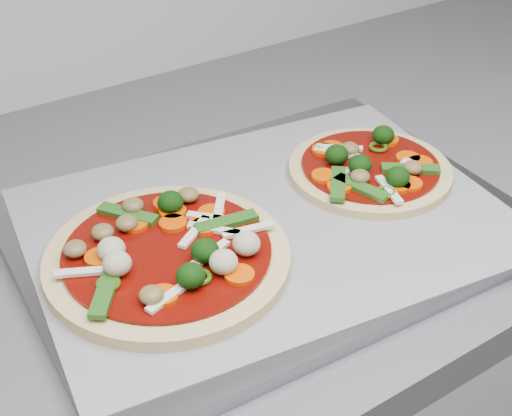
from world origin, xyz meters
TOP-DOWN VIEW (x-y plane):
  - base_cabinet at (0.00, 1.30)m, footprint 3.60×0.60m
  - countertop at (0.00, 1.30)m, footprint 3.60×0.60m
  - baking_tray at (-0.40, 1.22)m, footprint 0.47×0.36m
  - parchment at (-0.40, 1.22)m, footprint 0.48×0.37m
  - pizza_left at (-0.51, 1.21)m, footprint 0.28×0.28m
  - pizza_right at (-0.27, 1.22)m, footprint 0.22×0.22m

SIDE VIEW (x-z plane):
  - base_cabinet at x=0.00m, z-range 0.00..0.86m
  - countertop at x=0.00m, z-range 0.86..0.90m
  - baking_tray at x=-0.40m, z-range 0.90..0.91m
  - parchment at x=-0.40m, z-range 0.91..0.92m
  - pizza_right at x=-0.27m, z-range 0.91..0.94m
  - pizza_left at x=-0.51m, z-range 0.91..0.94m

